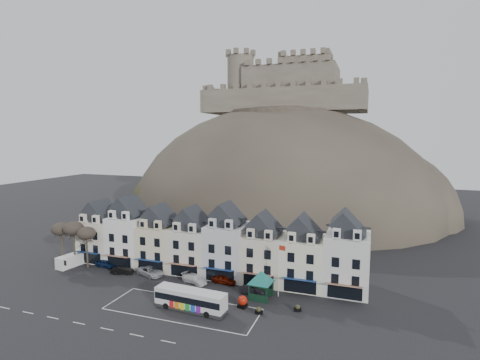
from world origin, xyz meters
The scene contains 21 objects.
ground centered at (0.00, 0.00, 0.00)m, with size 300.00×300.00×0.00m, color black.
coach_bay_markings centered at (2.00, 1.25, 0.00)m, with size 22.00×7.50×0.01m, color silver.
townhouse_terrace centered at (0.15, 15.97, 5.30)m, with size 54.40×9.35×11.80m.
castle_hill centered at (1.25, 68.95, 0.11)m, with size 100.00×76.00×68.00m.
castle centered at (0.51, 75.93, 40.19)m, with size 50.20×22.20×22.00m.
tree_left_far centered at (-29.00, 10.50, 6.90)m, with size 3.61×3.61×8.24m.
tree_left_mid centered at (-26.00, 10.50, 7.24)m, with size 3.78×3.78×8.64m.
tree_left_near centered at (-23.00, 10.50, 6.55)m, with size 3.43×3.43×7.84m.
bus centered at (3.26, 1.40, 1.66)m, with size 10.81×3.17×3.01m.
bus_shelter centered at (11.65, 8.45, 3.37)m, with size 6.83×6.83×4.34m.
red_buoy centered at (10.00, 4.66, 0.89)m, with size 1.41×1.41×1.74m.
flagpole centered at (14.09, 9.97, 4.84)m, with size 1.17×0.47×8.47m.
white_van centered at (-26.55, 9.79, 1.11)m, with size 2.80×5.13×2.22m.
planter_west centered at (12.81, 3.50, 0.49)m, with size 1.03×0.71×1.02m.
planter_east centered at (17.77, 6.11, 0.47)m, with size 1.09×0.81×0.98m.
car_navy centered at (-20.00, 11.79, 0.70)m, with size 1.65×4.10×1.40m, color #0C1D40.
car_black centered at (-14.80, 9.94, 0.65)m, with size 1.38×3.94×1.30m, color black.
car_silver centered at (-9.60, 10.94, 0.77)m, with size 2.54×5.42×1.53m, color #AEB0B6.
car_white centered at (-0.64, 10.55, 0.72)m, with size 2.01×4.95×1.44m, color white.
car_maroon centered at (4.15, 12.00, 0.74)m, with size 1.76×4.37×1.49m, color #591105.
car_charcoal centered at (10.00, 9.50, 0.65)m, with size 1.38×3.95×1.30m, color black.
Camera 1 is at (26.86, -44.25, 24.83)m, focal length 28.00 mm.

